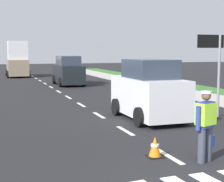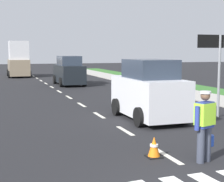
% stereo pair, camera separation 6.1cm
% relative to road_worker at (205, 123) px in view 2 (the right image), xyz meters
% --- Properties ---
extents(ground_plane, '(96.00, 96.00, 0.00)m').
position_rel_road_worker_xyz_m(ground_plane, '(-0.61, 18.94, -0.93)').
color(ground_plane, black).
extents(lane_center_line, '(0.14, 46.40, 0.01)m').
position_rel_road_worker_xyz_m(lane_center_line, '(-0.61, 23.14, -0.93)').
color(lane_center_line, silver).
rests_on(lane_center_line, ground).
extents(road_worker, '(0.70, 0.54, 1.67)m').
position_rel_road_worker_xyz_m(road_worker, '(0.00, 0.00, 0.00)').
color(road_worker, '#383D4C').
rests_on(road_worker, ground).
extents(lane_direction_sign, '(1.16, 0.11, 3.20)m').
position_rel_road_worker_xyz_m(lane_direction_sign, '(3.47, 4.83, 1.48)').
color(lane_direction_sign, gray).
rests_on(lane_direction_sign, ground).
extents(traffic_cone_near, '(0.36, 0.36, 0.51)m').
position_rel_road_worker_xyz_m(traffic_cone_near, '(-0.96, 0.70, -0.68)').
color(traffic_cone_near, black).
rests_on(traffic_cone_near, ground).
extents(delivery_truck, '(2.16, 4.60, 3.54)m').
position_rel_road_worker_xyz_m(delivery_truck, '(-2.11, 29.99, 0.68)').
color(delivery_truck, gray).
rests_on(delivery_truck, ground).
extents(car_outgoing_ahead, '(1.95, 3.84, 2.27)m').
position_rel_road_worker_xyz_m(car_outgoing_ahead, '(0.94, 5.25, 0.12)').
color(car_outgoing_ahead, silver).
rests_on(car_outgoing_ahead, ground).
extents(car_outgoing_far, '(1.94, 4.34, 2.21)m').
position_rel_road_worker_xyz_m(car_outgoing_far, '(0.90, 19.88, 0.10)').
color(car_outgoing_far, black).
rests_on(car_outgoing_far, ground).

